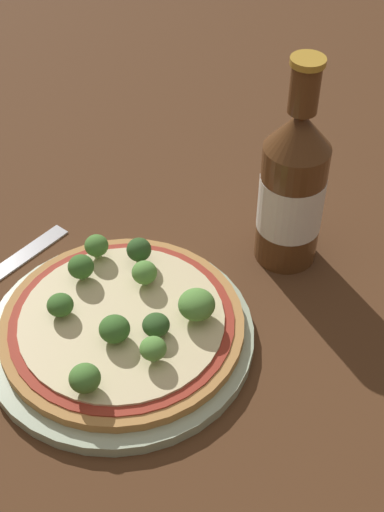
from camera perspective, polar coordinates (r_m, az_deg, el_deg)
ground_plane at (r=0.67m, az=-6.16°, el=-7.15°), size 3.00×3.00×0.00m
plate at (r=0.67m, az=-5.89°, el=-6.22°), size 0.25×0.25×0.01m
pizza at (r=0.66m, az=-5.66°, el=-5.35°), size 0.23×0.23×0.01m
broccoli_floret_0 at (r=0.63m, az=-6.22°, el=-5.83°), size 0.03×0.03×0.02m
broccoli_floret_1 at (r=0.69m, az=-4.27°, el=0.49°), size 0.02×0.02×0.03m
broccoli_floret_2 at (r=0.66m, az=-10.50°, el=-3.89°), size 0.02×0.02×0.02m
broccoli_floret_3 at (r=0.63m, az=-2.90°, el=-5.54°), size 0.02×0.02×0.02m
broccoli_floret_4 at (r=0.67m, az=-3.83°, el=-1.34°), size 0.02×0.02×0.03m
broccoli_floret_5 at (r=0.61m, az=-3.13°, el=-7.42°), size 0.02×0.02×0.02m
broccoli_floret_6 at (r=0.60m, az=-8.57°, el=-9.66°), size 0.03×0.03×0.03m
broccoli_floret_7 at (r=0.71m, az=-7.65°, el=0.81°), size 0.02×0.02×0.03m
broccoli_floret_8 at (r=0.64m, az=0.37°, el=-3.91°), size 0.03×0.03×0.03m
broccoli_floret_9 at (r=0.69m, az=-8.88°, el=-0.87°), size 0.03×0.03×0.03m
beer_bottle at (r=0.70m, az=8.03°, el=5.39°), size 0.06×0.06×0.23m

